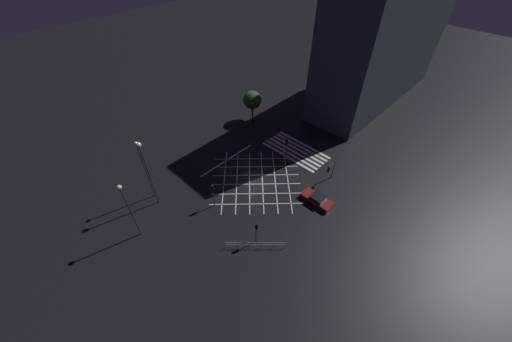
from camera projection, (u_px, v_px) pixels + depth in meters
ground_plane at (256, 179)px, 42.88m from camera, size 200.00×200.00×0.00m
road_markings at (278, 161)px, 45.90m from camera, size 16.17×20.21×0.01m
office_building at (391, 25)px, 51.63m from camera, size 10.06×34.53×28.41m
traffic_light_se_main at (254, 125)px, 49.01m from camera, size 0.39×0.36×3.55m
traffic_light_sw_cross at (330, 169)px, 41.07m from camera, size 0.36×1.88×3.30m
traffic_light_median_south at (286, 144)px, 45.36m from camera, size 0.36×0.39×3.30m
traffic_light_nw_cross at (256, 229)px, 33.29m from camera, size 0.36×0.39×3.55m
traffic_light_median_north at (213, 191)px, 37.33m from camera, size 0.36×0.39×3.89m
street_lamp_east at (125, 200)px, 31.44m from camera, size 0.56×0.56×8.76m
street_lamp_west at (142, 161)px, 35.98m from camera, size 0.51×0.51×9.58m
street_lamp_far at (144, 159)px, 34.27m from camera, size 0.64×0.64×10.37m
street_tree_near at (252, 100)px, 52.13m from camera, size 3.33×3.33×5.77m
waiting_car at (317, 199)px, 39.28m from camera, size 4.48×1.86×1.19m
pedestrian_railing at (256, 244)px, 33.95m from camera, size 5.23×5.04×1.05m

